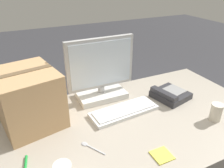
# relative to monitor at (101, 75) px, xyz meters

# --- Properties ---
(office_desk) EXTENTS (1.80, 0.90, 0.75)m
(office_desk) POSITION_rel_monitor_xyz_m (-0.01, -0.32, -0.54)
(office_desk) COLOR #A89E8E
(office_desk) RESTS_ON ground_plane
(monitor) EXTENTS (0.46, 0.20, 0.42)m
(monitor) POSITION_rel_monitor_xyz_m (0.00, 0.00, 0.00)
(monitor) COLOR white
(monitor) RESTS_ON office_desk
(keyboard) EXTENTS (0.44, 0.19, 0.03)m
(keyboard) POSITION_rel_monitor_xyz_m (0.05, -0.24, -0.16)
(keyboard) COLOR silver
(keyboard) RESTS_ON office_desk
(desk_phone) EXTENTS (0.25, 0.25, 0.07)m
(desk_phone) POSITION_rel_monitor_xyz_m (0.42, -0.21, -0.14)
(desk_phone) COLOR #2D2D33
(desk_phone) RESTS_ON office_desk
(paper_cup_right) EXTENTS (0.07, 0.07, 0.11)m
(paper_cup_right) POSITION_rel_monitor_xyz_m (0.50, -0.53, -0.12)
(paper_cup_right) COLOR beige
(paper_cup_right) RESTS_ON office_desk
(spoon) EXTENTS (0.09, 0.14, 0.00)m
(spoon) POSITION_rel_monitor_xyz_m (-0.25, -0.42, -0.17)
(spoon) COLOR #B2B2B7
(spoon) RESTS_ON office_desk
(cardboard_box) EXTENTS (0.37, 0.41, 0.32)m
(cardboard_box) POSITION_rel_monitor_xyz_m (-0.47, -0.08, -0.01)
(cardboard_box) COLOR tan
(cardboard_box) RESTS_ON office_desk
(pen_marker) EXTENTS (0.03, 0.13, 0.01)m
(pen_marker) POSITION_rel_monitor_xyz_m (-0.55, -0.43, -0.16)
(pen_marker) COLOR #198C33
(pen_marker) RESTS_ON office_desk
(sticky_note_pad) EXTENTS (0.09, 0.09, 0.01)m
(sticky_note_pad) POSITION_rel_monitor_xyz_m (0.05, -0.63, -0.17)
(sticky_note_pad) COLOR #E5DB4C
(sticky_note_pad) RESTS_ON office_desk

